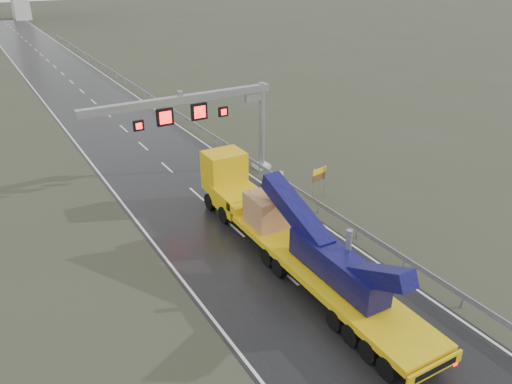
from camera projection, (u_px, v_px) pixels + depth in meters
ground at (330, 314)px, 25.01m from camera, size 400.00×400.00×0.00m
road at (107, 114)px, 56.00m from camera, size 11.00×200.00×0.02m
guardrail at (194, 123)px, 50.76m from camera, size 0.20×140.00×1.40m
sign_gantry at (207, 111)px, 37.49m from camera, size 14.90×1.20×7.42m
heavy_haul_truck at (280, 224)px, 29.49m from camera, size 3.34×20.57×4.82m
exit_sign_pair at (319, 177)px, 36.12m from camera, size 1.41×0.36×2.44m
striped_barrier at (279, 180)px, 38.36m from camera, size 0.81×0.60×1.22m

